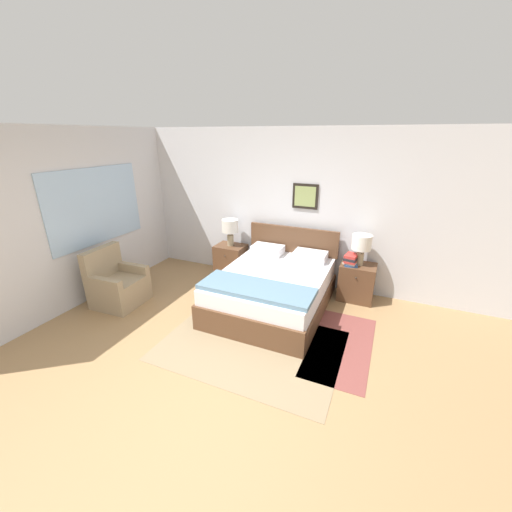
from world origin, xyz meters
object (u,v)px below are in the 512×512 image
object	(u,v)px
table_lamp_near_window	(230,228)
table_lamp_by_door	(362,244)
nightstand_by_door	(357,282)
armchair	(117,285)
nightstand_near_window	(231,261)
bed	(273,288)

from	to	relation	value
table_lamp_near_window	table_lamp_by_door	distance (m)	2.25
nightstand_by_door	table_lamp_by_door	xyz separation A→B (m)	(0.00, 0.01, 0.63)
armchair	nightstand_near_window	bearing A→B (deg)	142.25
bed	nightstand_by_door	size ratio (longest dim) A/B	3.33
nightstand_by_door	table_lamp_near_window	bearing A→B (deg)	179.81
bed	nightstand_by_door	distance (m)	1.36
table_lamp_near_window	table_lamp_by_door	size ratio (longest dim) A/B	1.00
nightstand_near_window	nightstand_by_door	xyz separation A→B (m)	(2.25, 0.00, 0.00)
bed	table_lamp_near_window	xyz separation A→B (m)	(-1.12, 0.78, 0.62)
nightstand_near_window	table_lamp_near_window	world-z (taller)	table_lamp_near_window
nightstand_near_window	table_lamp_by_door	xyz separation A→B (m)	(2.25, 0.01, 0.63)
bed	nightstand_near_window	world-z (taller)	bed
table_lamp_near_window	table_lamp_by_door	xyz separation A→B (m)	(2.25, 0.00, 0.00)
armchair	table_lamp_by_door	world-z (taller)	table_lamp_by_door
bed	nightstand_by_door	world-z (taller)	bed
bed	armchair	xyz separation A→B (m)	(-2.25, -0.85, -0.01)
nightstand_by_door	table_lamp_by_door	size ratio (longest dim) A/B	1.23
bed	armchair	bearing A→B (deg)	-159.25
nightstand_near_window	armchair	bearing A→B (deg)	-124.77
armchair	table_lamp_by_door	distance (m)	3.80
armchair	table_lamp_near_window	size ratio (longest dim) A/B	1.85
table_lamp_by_door	table_lamp_near_window	bearing A→B (deg)	180.00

